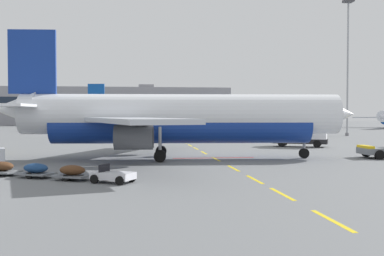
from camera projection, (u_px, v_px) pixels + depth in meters
The scene contains 8 objects.
ground at pixel (343, 144), 66.30m from camera, with size 400.00×400.00×0.00m, color slate.
apron_paint_markings at pixel (194, 147), 60.00m from camera, with size 8.00×93.33×0.01m.
airliner_foreground at pixel (175, 118), 44.37m from camera, with size 34.82×34.51×12.20m.
airliner_mid_left at pixel (147, 115), 121.53m from camera, with size 34.71×33.94×12.25m.
catering_truck at pixel (302, 134), 61.03m from camera, with size 7.34×5.25×3.14m.
baggage_train at pixel (54, 171), 30.83m from camera, with size 10.76×7.11×1.14m.
apron_light_mast_far at pixel (348, 52), 90.81m from camera, with size 1.80×1.80×26.59m.
terminal_satellite at pixel (112, 106), 186.85m from camera, with size 92.99×23.39×16.18m.
Camera 1 is at (9.92, -22.79, 4.32)m, focal length 43.52 mm.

